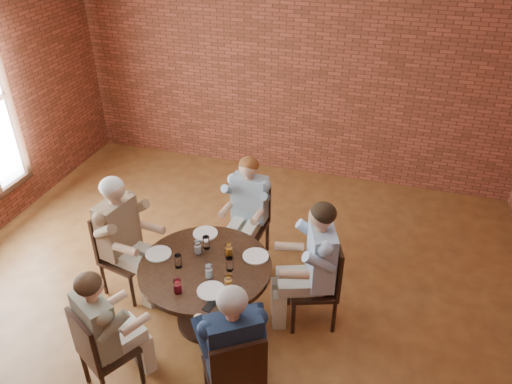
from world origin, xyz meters
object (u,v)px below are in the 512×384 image
(diner_c, at_px, (124,238))
(diner_d, at_px, (105,332))
(diner_b, at_px, (248,210))
(smartphone, at_px, (210,305))
(chair_b, at_px, (250,217))
(chair_d, at_px, (99,349))
(diner_a, at_px, (314,265))
(chair_c, at_px, (120,248))
(dining_table, at_px, (206,283))
(chair_e, at_px, (236,373))
(chair_a, at_px, (322,279))
(diner_e, at_px, (232,350))

(diner_c, xyz_separation_m, diner_d, (0.47, -1.16, -0.05))
(diner_b, bearing_deg, smartphone, -80.39)
(chair_b, distance_m, chair_d, 2.35)
(diner_a, relative_size, smartphone, 9.14)
(chair_d, height_order, diner_d, diner_d)
(diner_d, bearing_deg, chair_b, -76.12)
(chair_b, bearing_deg, chair_c, -136.19)
(chair_c, height_order, diner_c, diner_c)
(diner_b, xyz_separation_m, diner_c, (-1.07, -0.93, 0.05))
(dining_table, distance_m, chair_b, 1.23)
(diner_b, height_order, chair_e, diner_b)
(diner_a, relative_size, chair_b, 1.52)
(chair_a, bearing_deg, chair_e, -39.11)
(diner_b, bearing_deg, diner_d, -102.74)
(chair_a, bearing_deg, dining_table, -90.00)
(diner_d, relative_size, diner_e, 0.95)
(dining_table, distance_m, chair_a, 1.16)
(chair_e, bearing_deg, dining_table, -90.00)
(chair_d, bearing_deg, diner_c, -41.44)
(diner_d, xyz_separation_m, diner_e, (1.11, 0.10, 0.03))
(chair_b, xyz_separation_m, chair_c, (-1.17, -1.00, 0.02))
(chair_b, relative_size, diner_e, 0.67)
(diner_a, height_order, diner_c, diner_a)
(chair_a, height_order, diner_d, diner_d)
(diner_a, bearing_deg, diner_d, -69.25)
(chair_c, height_order, diner_d, diner_d)
(dining_table, distance_m, diner_d, 1.10)
(dining_table, height_order, chair_d, chair_d)
(chair_a, relative_size, diner_e, 0.71)
(chair_a, distance_m, diner_c, 2.11)
(chair_d, distance_m, diner_d, 0.17)
(diner_c, height_order, chair_d, diner_c)
(chair_a, bearing_deg, chair_d, -69.41)
(diner_e, height_order, smartphone, diner_e)
(chair_e, bearing_deg, chair_d, -29.45)
(chair_b, bearing_deg, diner_c, -133.22)
(chair_b, distance_m, diner_c, 1.50)
(diner_c, height_order, diner_e, diner_c)
(diner_a, xyz_separation_m, diner_d, (-1.54, -1.31, -0.05))
(diner_c, height_order, diner_d, diner_c)
(chair_a, height_order, diner_a, diner_a)
(chair_b, relative_size, diner_c, 0.66)
(chair_a, xyz_separation_m, chair_b, (-1.02, 0.84, -0.02))
(diner_c, bearing_deg, chair_e, -112.98)
(chair_a, distance_m, smartphone, 1.24)
(chair_c, distance_m, smartphone, 1.54)
(chair_b, bearing_deg, diner_a, -40.00)
(chair_a, bearing_deg, diner_b, -146.12)
(diner_b, height_order, smartphone, diner_b)
(diner_a, height_order, smartphone, diner_a)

